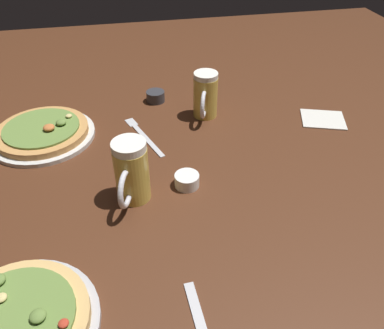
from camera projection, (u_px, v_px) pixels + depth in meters
The scene contains 9 objects.
ground_plane at pixel (192, 175), 0.99m from camera, with size 2.40×2.40×0.03m, color #4C2816.
pizza_plate_near at pixel (16, 324), 0.63m from camera, with size 0.27×0.27×0.05m.
pizza_plate_far at pixel (43, 133), 1.09m from camera, with size 0.29×0.29×0.05m.
beer_mug_dark at pixel (131, 172), 0.85m from camera, with size 0.08×0.13×0.15m.
beer_mug_amber at pixel (205, 96), 1.15m from camera, with size 0.07×0.12×0.14m.
ramekin_sauce at pixel (187, 180), 0.92m from camera, with size 0.06×0.06×0.03m, color white.
ramekin_butter at pixel (156, 96), 1.26m from camera, with size 0.06×0.06×0.03m, color #333338.
napkin_folded at pixel (323, 119), 1.17m from camera, with size 0.13×0.11×0.01m, color silver.
fork_left at pixel (143, 135), 1.10m from camera, with size 0.09×0.22×0.01m.
Camera 1 is at (-0.15, -0.75, 0.61)m, focal length 36.25 mm.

